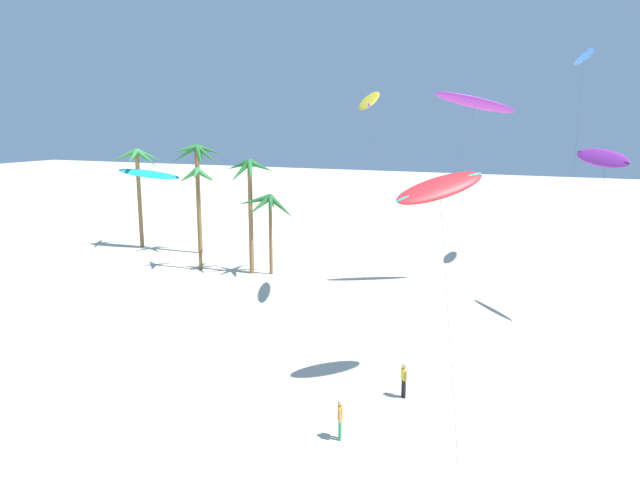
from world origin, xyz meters
name	(u,v)px	position (x,y,z in m)	size (l,w,h in m)	color
palm_tree_0	(138,169)	(-26.33, 46.49, 8.11)	(4.59, 5.07, 10.18)	olive
palm_tree_1	(197,165)	(-19.19, 46.53, 8.68)	(4.85, 4.80, 10.74)	brown
palm_tree_2	(198,184)	(-15.18, 40.80, 7.53)	(3.53, 3.48, 9.00)	brown
palm_tree_3	(268,207)	(-8.85, 41.74, 5.83)	(5.11, 4.95, 6.90)	brown
palm_tree_4	(250,180)	(-10.42, 41.55, 8.02)	(4.60, 4.14, 9.80)	olive
flying_kite_0	(369,101)	(1.44, 37.10, 14.20)	(5.28, 6.36, 15.23)	yellow
flying_kite_1	(149,174)	(-24.78, 46.20, 7.66)	(6.93, 5.80, 8.38)	#19B2B7
flying_kite_2	(584,57)	(14.41, 54.82, 18.14)	(2.22, 7.69, 18.90)	blue
flying_kite_3	(602,158)	(16.00, 39.43, 10.59)	(3.80, 10.89, 11.41)	purple
flying_kite_5	(476,103)	(7.37, 43.97, 14.19)	(6.03, 8.13, 15.33)	purple
flying_kite_6	(440,188)	(8.88, 25.51, 9.82)	(4.58, 8.51, 10.89)	red
person_foreground_walker	(340,418)	(6.54, 19.02, 0.93)	(0.29, 0.49, 1.69)	#338E56
person_near_left	(404,379)	(7.91, 23.74, 0.92)	(0.37, 0.40, 1.66)	black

